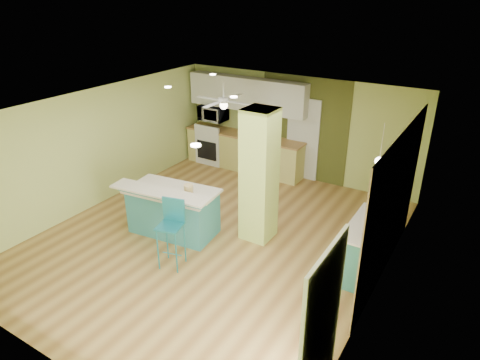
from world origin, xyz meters
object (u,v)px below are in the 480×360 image
at_px(peninsula, 173,210).
at_px(side_counter, 366,248).
at_px(canister, 189,190).
at_px(bar_stool, 172,222).
at_px(fruit_bowl, 246,134).

relative_size(peninsula, side_counter, 1.41).
height_order(peninsula, canister, canister).
height_order(bar_stool, fruit_bowl, bar_stool).
height_order(peninsula, fruit_bowl, peninsula).
relative_size(fruit_bowl, canister, 1.61).
distance_m(side_counter, canister, 3.25).
bearing_deg(bar_stool, canister, 95.26).
height_order(bar_stool, canister, bar_stool).
xyz_separation_m(side_counter, canister, (-3.14, -0.66, 0.54)).
bearing_deg(side_counter, peninsula, -168.58).
relative_size(bar_stool, fruit_bowl, 4.12).
relative_size(side_counter, canister, 7.72).
distance_m(fruit_bowl, canister, 3.41).
bearing_deg(canister, peninsula, -172.10).
bearing_deg(side_counter, bar_stool, -152.23).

